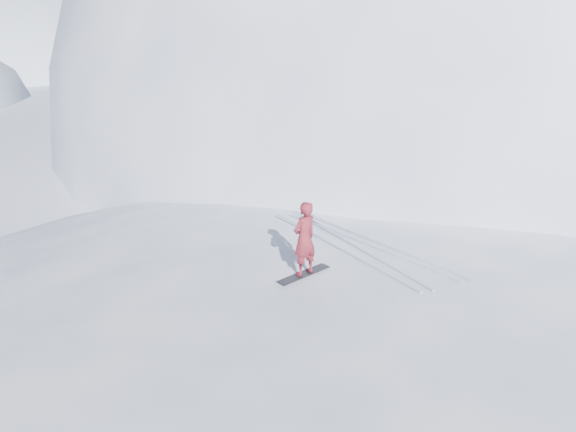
% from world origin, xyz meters
% --- Properties ---
extents(ground, '(400.00, 400.00, 0.00)m').
position_xyz_m(ground, '(0.00, 0.00, 0.00)').
color(ground, white).
rests_on(ground, ground).
extents(near_ridge, '(36.00, 28.00, 4.80)m').
position_xyz_m(near_ridge, '(1.00, 3.00, 0.00)').
color(near_ridge, white).
rests_on(near_ridge, ground).
extents(summit_peak, '(60.00, 56.00, 56.00)m').
position_xyz_m(summit_peak, '(22.00, 26.00, 0.00)').
color(summit_peak, white).
rests_on(summit_peak, ground).
extents(peak_shoulder, '(28.00, 24.00, 18.00)m').
position_xyz_m(peak_shoulder, '(10.00, 20.00, 0.00)').
color(peak_shoulder, white).
rests_on(peak_shoulder, ground).
extents(wind_bumps, '(16.00, 14.40, 1.00)m').
position_xyz_m(wind_bumps, '(-0.56, 2.12, 0.00)').
color(wind_bumps, white).
rests_on(wind_bumps, ground).
extents(snowboard, '(1.44, 0.77, 0.02)m').
position_xyz_m(snowboard, '(-2.31, 3.41, 2.41)').
color(snowboard, black).
rests_on(snowboard, near_ridge).
extents(snowboarder, '(0.74, 0.61, 1.73)m').
position_xyz_m(snowboarder, '(-2.31, 3.41, 3.29)').
color(snowboarder, maroon).
rests_on(snowboarder, snowboard).
extents(board_tracks, '(2.52, 5.96, 0.04)m').
position_xyz_m(board_tracks, '(-0.27, 4.60, 2.42)').
color(board_tracks, silver).
rests_on(board_tracks, ground).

